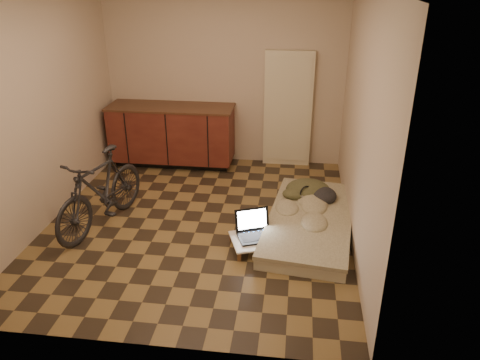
# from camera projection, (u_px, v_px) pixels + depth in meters

# --- Properties ---
(room_shell) EXTENTS (3.50, 4.00, 2.60)m
(room_shell) POSITION_uv_depth(u_px,v_px,m) (195.00, 117.00, 5.02)
(room_shell) COLOR brown
(room_shell) RESTS_ON ground
(cabinets) EXTENTS (1.84, 0.62, 0.91)m
(cabinets) POSITION_uv_depth(u_px,v_px,m) (172.00, 135.00, 6.99)
(cabinets) COLOR black
(cabinets) RESTS_ON ground
(appliance_panel) EXTENTS (0.70, 0.10, 1.70)m
(appliance_panel) POSITION_uv_depth(u_px,v_px,m) (288.00, 110.00, 6.84)
(appliance_panel) COLOR beige
(appliance_panel) RESTS_ON ground
(bicycle) EXTENTS (0.85, 1.60, 1.00)m
(bicycle) POSITION_uv_depth(u_px,v_px,m) (100.00, 187.00, 5.28)
(bicycle) COLOR black
(bicycle) RESTS_ON ground
(futon) EXTENTS (1.15, 2.03, 0.17)m
(futon) POSITION_uv_depth(u_px,v_px,m) (310.00, 222.00, 5.39)
(futon) COLOR #BFB798
(futon) RESTS_ON ground
(clothing_pile) EXTENTS (0.64, 0.55, 0.23)m
(clothing_pile) POSITION_uv_depth(u_px,v_px,m) (312.00, 186.00, 5.81)
(clothing_pile) COLOR #3C3D23
(clothing_pile) RESTS_ON futon
(headphones) EXTENTS (0.29, 0.29, 0.14)m
(headphones) POSITION_uv_depth(u_px,v_px,m) (306.00, 193.00, 5.73)
(headphones) COLOR black
(headphones) RESTS_ON futon
(lap_desk) EXTENTS (0.80, 0.65, 0.11)m
(lap_desk) POSITION_uv_depth(u_px,v_px,m) (264.00, 239.00, 5.03)
(lap_desk) COLOR brown
(lap_desk) RESTS_ON ground
(laptop) EXTENTS (0.48, 0.46, 0.26)m
(laptop) POSITION_uv_depth(u_px,v_px,m) (255.00, 231.00, 5.05)
(laptop) COLOR black
(laptop) RESTS_ON lap_desk
(mouse) EXTENTS (0.11, 0.12, 0.04)m
(mouse) POSITION_uv_depth(u_px,v_px,m) (284.00, 235.00, 5.04)
(mouse) COLOR silver
(mouse) RESTS_ON lap_desk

